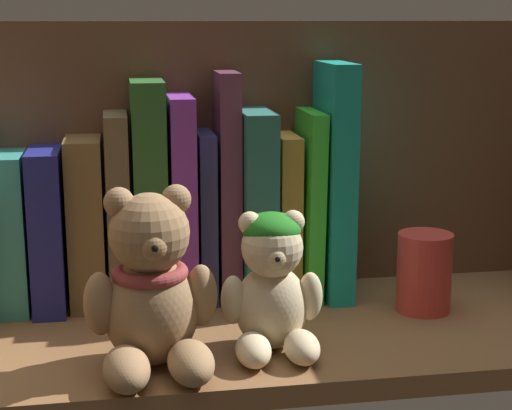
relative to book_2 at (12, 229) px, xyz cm
name	(u,v)px	position (x,y,z in cm)	size (l,w,h in cm)	color
shelf_board	(271,337)	(24.61, -10.83, -8.95)	(67.34, 25.66, 2.00)	brown
shelf_back_panel	(249,166)	(24.61, 2.60, 5.27)	(69.74, 1.20, 30.44)	brown
book_2	(12,229)	(0.00, 0.00, 0.00)	(3.37, 10.65, 15.90)	teal
book_3	(49,226)	(3.64, 0.00, 0.18)	(3.16, 12.15, 16.26)	navy
book_4	(86,220)	(7.36, 0.00, 0.65)	(3.54, 10.11, 17.20)	brown
book_5	(118,207)	(10.64, 0.00, 1.85)	(2.28, 10.62, 19.59)	brown
book_6	(149,191)	(13.80, 0.00, 3.46)	(3.29, 11.15, 22.82)	#285A27
book_7	(181,197)	(17.04, 0.00, 2.68)	(2.45, 11.71, 21.27)	purple
book_8	(204,214)	(19.49, 0.00, 0.80)	(1.71, 9.72, 17.51)	navy
book_9	(226,185)	(21.79, 0.00, 3.82)	(2.15, 9.06, 23.54)	#603248
book_10	(255,202)	(24.86, 0.00, 1.89)	(3.25, 13.09, 19.67)	#255F58
book_11	(284,213)	(27.95, 0.00, 0.56)	(2.20, 9.31, 17.02)	gold
book_12	(305,200)	(30.24, 0.00, 1.82)	(1.65, 12.30, 19.53)	green
book_13	(328,177)	(32.77, 0.00, 4.25)	(2.66, 13.77, 24.41)	#158F80
teddy_bear_larger	(152,293)	(13.07, -18.15, -1.35)	(11.34, 11.57, 15.46)	#93704C
teddy_bear_smaller	(272,286)	(23.63, -16.24, -2.01)	(9.12, 9.24, 12.53)	beige
pillar_candle	(424,272)	(40.51, -8.86, -3.97)	(5.46, 5.46, 7.95)	#C63833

